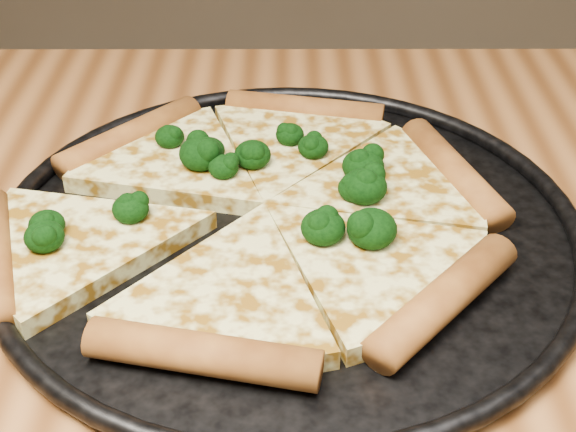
{
  "coord_description": "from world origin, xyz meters",
  "views": [
    {
      "loc": [
        0.11,
        -0.32,
        1.08
      ],
      "look_at": [
        0.11,
        0.13,
        0.77
      ],
      "focal_mm": 50.05,
      "sensor_mm": 36.0,
      "label": 1
    }
  ],
  "objects": [
    {
      "name": "pizza",
      "position": [
        0.09,
        0.14,
        0.77
      ],
      "size": [
        0.38,
        0.34,
        0.03
      ],
      "rotation": [
        0.0,
        0.0,
        -0.21
      ],
      "color": "#EBE690",
      "rests_on": "pizza_pan"
    },
    {
      "name": "broccoli_florets",
      "position": [
        0.1,
        0.15,
        0.78
      ],
      "size": [
        0.24,
        0.16,
        0.02
      ],
      "color": "black",
      "rests_on": "pizza"
    },
    {
      "name": "pizza_pan",
      "position": [
        0.11,
        0.13,
        0.76
      ],
      "size": [
        0.41,
        0.41,
        0.02
      ],
      "color": "black",
      "rests_on": "dining_table"
    }
  ]
}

